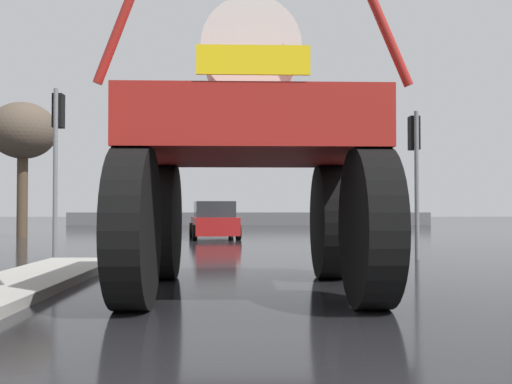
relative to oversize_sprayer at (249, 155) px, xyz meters
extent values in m
plane|color=black|center=(0.32, 11.97, -2.09)|extent=(120.00, 120.00, 0.00)
cube|color=#9E9B93|center=(-3.62, -0.20, -2.01)|extent=(1.54, 9.48, 0.15)
cylinder|color=black|center=(-1.52, 1.70, -1.06)|extent=(0.49, 2.06, 2.05)
cylinder|color=black|center=(1.47, 1.74, -1.06)|extent=(0.49, 2.06, 2.05)
cylinder|color=black|center=(-1.47, -1.68, -1.06)|extent=(0.49, 2.06, 2.05)
cylinder|color=black|center=(1.52, -1.63, -1.06)|extent=(0.49, 2.06, 2.05)
cube|color=maroon|center=(0.00, 0.03, 0.33)|extent=(3.55, 4.13, 0.79)
cube|color=maroon|center=(-0.01, 0.46, 1.20)|extent=(1.16, 1.26, 0.95)
cylinder|color=silver|center=(0.01, -0.56, 1.42)|extent=(1.40, 1.06, 1.39)
cylinder|color=maroon|center=(-1.54, -1.82, 1.67)|extent=(0.82, 0.13, 1.92)
cylinder|color=maroon|center=(1.60, -1.78, 1.65)|extent=(0.90, 0.13, 1.89)
cube|color=yellow|center=(0.03, -2.03, 0.98)|extent=(1.38, 0.06, 0.36)
cube|color=maroon|center=(-1.31, 15.96, -1.56)|extent=(2.22, 4.29, 0.70)
cube|color=#23282D|center=(-1.29, 15.81, -0.89)|extent=(1.82, 2.28, 0.64)
cylinder|color=black|center=(-2.33, 17.19, -1.79)|extent=(0.26, 0.62, 0.60)
cylinder|color=black|center=(-0.64, 17.41, -1.79)|extent=(0.26, 0.62, 0.60)
cylinder|color=black|center=(-1.98, 14.51, -1.79)|extent=(0.26, 0.62, 0.60)
cylinder|color=black|center=(-0.30, 14.73, -1.79)|extent=(0.26, 0.62, 0.60)
cylinder|color=slate|center=(-4.67, 5.65, 0.01)|extent=(0.11, 0.11, 4.18)
cube|color=black|center=(-4.67, 5.87, 1.58)|extent=(0.24, 0.32, 0.84)
sphere|color=red|center=(-4.67, 6.06, 1.85)|extent=(0.17, 0.17, 0.17)
sphere|color=#3C2403|center=(-4.67, 6.06, 1.58)|extent=(0.17, 0.17, 0.17)
sphere|color=black|center=(-4.67, 6.06, 1.31)|extent=(0.17, 0.17, 0.17)
cylinder|color=slate|center=(4.17, 5.65, -0.26)|extent=(0.11, 0.11, 3.65)
cube|color=black|center=(4.17, 5.87, 1.05)|extent=(0.24, 0.32, 0.84)
sphere|color=red|center=(4.17, 6.06, 1.32)|extent=(0.17, 0.17, 0.17)
sphere|color=#3C2403|center=(4.17, 6.06, 1.05)|extent=(0.17, 0.17, 0.17)
sphere|color=black|center=(4.17, 6.06, 0.78)|extent=(0.17, 0.17, 0.17)
cylinder|color=slate|center=(5.97, 20.93, -0.25)|extent=(0.11, 0.11, 3.67)
cube|color=black|center=(5.97, 21.14, 1.07)|extent=(0.24, 0.32, 0.84)
sphere|color=red|center=(5.97, 21.33, 1.34)|extent=(0.17, 0.17, 0.17)
sphere|color=#3C2403|center=(5.97, 21.33, 1.07)|extent=(0.17, 0.17, 0.17)
sphere|color=black|center=(5.97, 21.33, 0.80)|extent=(0.17, 0.17, 0.17)
cylinder|color=#473828|center=(-9.36, 16.60, -0.32)|extent=(0.44, 0.44, 3.52)
ellipsoid|color=brown|center=(-9.36, 16.60, 2.41)|extent=(2.79, 2.79, 2.37)
cube|color=#59595B|center=(0.32, 34.37, -1.64)|extent=(25.79, 0.24, 0.90)
camera|label=1|loc=(-0.09, -9.45, -0.80)|focal=43.41mm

